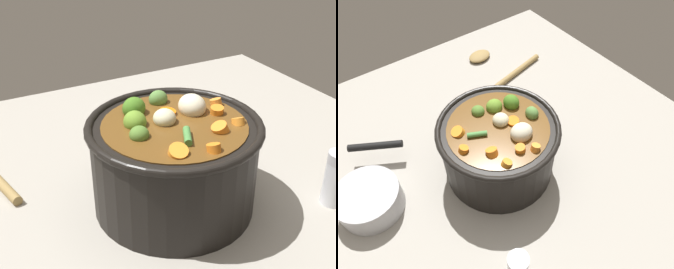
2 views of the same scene
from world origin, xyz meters
The scene contains 3 objects.
ground_plane centered at (0.00, 0.00, 0.00)m, with size 1.10×1.10×0.00m, color #9E998E.
cooking_pot centered at (0.00, 0.00, 0.08)m, with size 0.27×0.27×0.17m.
salt_shaker centered at (0.23, -0.12, 0.05)m, with size 0.04×0.04×0.09m.
Camera 1 is at (-0.29, -0.52, 0.46)m, focal length 48.03 mm.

